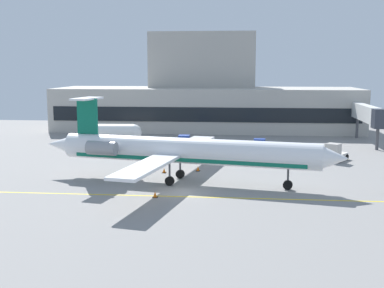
# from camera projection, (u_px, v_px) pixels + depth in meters

# --- Properties ---
(ground) EXTENTS (120.00, 120.00, 0.11)m
(ground) POSITION_uv_depth(u_px,v_px,m) (181.00, 193.00, 45.49)
(ground) COLOR gray
(terminal_building) EXTENTS (55.43, 16.65, 17.98)m
(terminal_building) POSITION_uv_depth(u_px,v_px,m) (206.00, 97.00, 92.31)
(terminal_building) COLOR #B7B2A8
(terminal_building) RESTS_ON ground
(jet_bridge_west) EXTENTS (2.40, 16.32, 5.89)m
(jet_bridge_west) POSITION_uv_depth(u_px,v_px,m) (370.00, 115.00, 73.08)
(jet_bridge_west) COLOR silver
(jet_bridge_west) RESTS_ON ground
(regional_jet) EXTENTS (31.09, 24.71, 8.31)m
(regional_jet) POSITION_uv_depth(u_px,v_px,m) (182.00, 151.00, 48.95)
(regional_jet) COLOR white
(regional_jet) RESTS_ON ground
(baggage_tug) EXTENTS (3.43, 4.00, 2.27)m
(baggage_tug) POSITION_uv_depth(u_px,v_px,m) (335.00, 153.00, 60.54)
(baggage_tug) COLOR silver
(baggage_tug) RESTS_ON ground
(pushback_tractor) EXTENTS (1.99, 3.86, 2.31)m
(pushback_tractor) POSITION_uv_depth(u_px,v_px,m) (184.00, 144.00, 67.87)
(pushback_tractor) COLOR #19389E
(pushback_tractor) RESTS_ON ground
(belt_loader) EXTENTS (2.05, 3.19, 2.26)m
(belt_loader) POSITION_uv_depth(u_px,v_px,m) (259.00, 148.00, 64.69)
(belt_loader) COLOR #19389E
(belt_loader) RESTS_ON ground
(fuel_tank) EXTENTS (8.25, 2.85, 2.81)m
(fuel_tank) POSITION_uv_depth(u_px,v_px,m) (115.00, 132.00, 76.18)
(fuel_tank) COLOR white
(fuel_tank) RESTS_ON ground
(safety_cone_alpha) EXTENTS (0.47, 0.47, 0.55)m
(safety_cone_alpha) POSITION_uv_depth(u_px,v_px,m) (155.00, 195.00, 43.61)
(safety_cone_alpha) COLOR orange
(safety_cone_alpha) RESTS_ON ground
(safety_cone_bravo) EXTENTS (0.47, 0.47, 0.55)m
(safety_cone_bravo) POSITION_uv_depth(u_px,v_px,m) (198.00, 169.00, 54.84)
(safety_cone_bravo) COLOR orange
(safety_cone_bravo) RESTS_ON ground
(safety_cone_charlie) EXTENTS (0.47, 0.47, 0.55)m
(safety_cone_charlie) POSITION_uv_depth(u_px,v_px,m) (164.00, 171.00, 53.90)
(safety_cone_charlie) COLOR orange
(safety_cone_charlie) RESTS_ON ground
(safety_cone_delta) EXTENTS (0.47, 0.47, 0.55)m
(safety_cone_delta) POSITION_uv_depth(u_px,v_px,m) (122.00, 177.00, 50.77)
(safety_cone_delta) COLOR orange
(safety_cone_delta) RESTS_ON ground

